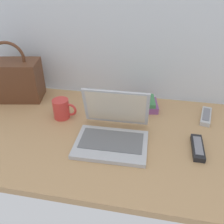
{
  "coord_description": "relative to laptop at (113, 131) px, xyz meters",
  "views": [
    {
      "loc": [
        0.18,
        -0.88,
        0.72
      ],
      "look_at": [
        0.01,
        0.0,
        0.15
      ],
      "focal_mm": 39.07,
      "sensor_mm": 36.0,
      "label": 1
    }
  ],
  "objects": [
    {
      "name": "desk",
      "position": [
        -0.02,
        0.04,
        -0.06
      ],
      "size": [
        1.6,
        0.76,
        0.03
      ],
      "color": "tan",
      "rests_on": "ground"
    },
    {
      "name": "book_stack",
      "position": [
        0.09,
        0.29,
        -0.02
      ],
      "size": [
        0.21,
        0.16,
        0.06
      ],
      "color": "#8C4C8C",
      "rests_on": "desk"
    },
    {
      "name": "remote_control_far",
      "position": [
        0.37,
        -0.0,
        -0.03
      ],
      "size": [
        0.05,
        0.16,
        0.02
      ],
      "color": "black",
      "rests_on": "desk"
    },
    {
      "name": "remote_control_near",
      "position": [
        0.43,
        0.26,
        -0.03
      ],
      "size": [
        0.08,
        0.17,
        0.02
      ],
      "color": "#B7B7B7",
      "rests_on": "desk"
    },
    {
      "name": "handbag",
      "position": [
        -0.62,
        0.27,
        0.07
      ],
      "size": [
        0.32,
        0.21,
        0.33
      ],
      "color": "#59331E",
      "rests_on": "desk"
    },
    {
      "name": "laptop",
      "position": [
        0.0,
        0.0,
        0.0
      ],
      "size": [
        0.32,
        0.29,
        0.21
      ],
      "color": "#B2B5BA",
      "rests_on": "desk"
    },
    {
      "name": "coffee_mug",
      "position": [
        -0.28,
        0.13,
        0.0
      ],
      "size": [
        0.12,
        0.08,
        0.1
      ],
      "color": "red",
      "rests_on": "desk"
    }
  ]
}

